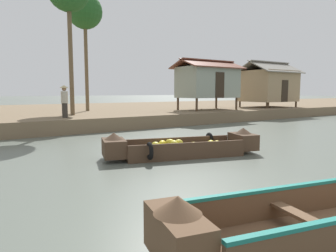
{
  "coord_description": "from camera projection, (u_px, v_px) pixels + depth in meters",
  "views": [
    {
      "loc": [
        -4.5,
        -2.01,
        2.05
      ],
      "look_at": [
        1.38,
        6.95,
        0.85
      ],
      "focal_mm": 32.86,
      "sensor_mm": 36.0,
      "label": 1
    }
  ],
  "objects": [
    {
      "name": "vendor_person",
      "position": [
        64.0,
        100.0,
        15.63
      ],
      "size": [
        0.44,
        0.44,
        1.66
      ],
      "color": "#332D28",
      "rests_on": "riverbank_strip"
    },
    {
      "name": "banana_boat",
      "position": [
        182.0,
        147.0,
        9.82
      ],
      "size": [
        5.09,
        2.38,
        0.84
      ],
      "color": "#473323",
      "rests_on": "ground"
    },
    {
      "name": "stilt_house_right",
      "position": [
        268.0,
        85.0,
        26.73
      ],
      "size": [
        4.93,
        3.82,
        3.93
      ],
      "color": "#4C3826",
      "rests_on": "riverbank_strip"
    },
    {
      "name": "riverbank_strip",
      "position": [
        38.0,
        114.0,
        23.14
      ],
      "size": [
        160.0,
        20.0,
        0.72
      ],
      "primitive_type": "cube",
      "color": "#756047",
      "rests_on": "ground"
    },
    {
      "name": "ground_plane",
      "position": [
        99.0,
        142.0,
        12.66
      ],
      "size": [
        300.0,
        300.0,
        0.0
      ],
      "primitive_type": "plane",
      "color": "#596056"
    },
    {
      "name": "fishing_skiff_distant",
      "position": [
        219.0,
        114.0,
        24.31
      ],
      "size": [
        4.32,
        1.07,
        0.78
      ],
      "color": "brown",
      "rests_on": "ground"
    },
    {
      "name": "palm_tree_mid",
      "position": [
        85.0,
        13.0,
        20.7
      ],
      "size": [
        2.35,
        2.35,
        7.9
      ],
      "color": "brown",
      "rests_on": "riverbank_strip"
    },
    {
      "name": "stilt_house_mid_right",
      "position": [
        208.0,
        82.0,
        22.62
      ],
      "size": [
        4.88,
        3.11,
        3.66
      ],
      "color": "#4C3826",
      "rests_on": "riverbank_strip"
    }
  ]
}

